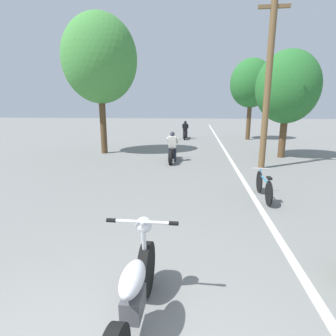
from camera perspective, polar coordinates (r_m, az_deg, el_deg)
The scene contains 9 objects.
lane_stripe_edge at distance 14.53m, azimuth 12.52°, elevation 3.35°, with size 0.14×48.00×0.01m, color white.
utility_pole at distance 10.87m, azimuth 20.96°, elevation 17.13°, with size 1.10×0.24×6.41m.
roadside_tree_right_near at distance 13.78m, azimuth 24.57°, elevation 15.63°, with size 2.87×2.59×4.94m.
roadside_tree_right_far at distance 20.95m, azimuth 17.66°, elevation 17.12°, with size 3.03×2.73×5.86m.
roadside_tree_left at distance 14.39m, azimuth -14.67°, elevation 21.89°, with size 3.72×3.35×6.84m.
motorcycle_foreground at distance 3.04m, azimuth -7.40°, elevation -25.82°, with size 0.84×2.03×1.09m.
motorcycle_rider_lead at distance 11.70m, azimuth 0.94°, elevation 3.87°, with size 0.50×2.08×1.33m.
motorcycle_rider_far at distance 20.59m, azimuth 3.76°, elevation 7.82°, with size 0.50×2.16×1.38m.
bicycle_parked at distance 7.36m, azimuth 20.14°, elevation -3.73°, with size 0.44×1.66×0.72m.
Camera 1 is at (0.76, -1.39, 2.35)m, focal length 28.00 mm.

